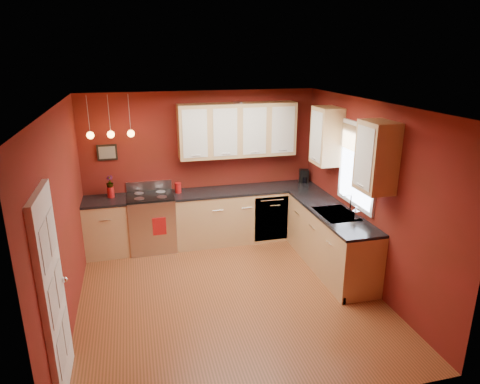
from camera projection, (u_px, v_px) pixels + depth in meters
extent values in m
plane|color=brown|center=(229.00, 295.00, 5.91)|extent=(4.20, 4.20, 0.00)
cube|color=white|center=(227.00, 105.00, 5.10)|extent=(4.00, 4.20, 0.02)
cube|color=maroon|center=(202.00, 167.00, 7.44)|extent=(4.00, 0.02, 2.60)
cube|color=maroon|center=(284.00, 291.00, 3.57)|extent=(4.00, 0.02, 2.60)
cube|color=maroon|center=(63.00, 222.00, 5.04)|extent=(0.02, 4.20, 2.60)
cube|color=maroon|center=(368.00, 195.00, 5.97)|extent=(0.02, 4.20, 2.60)
cube|color=tan|center=(107.00, 228.00, 7.04)|extent=(0.70, 0.60, 0.90)
cube|color=tan|center=(246.00, 215.00, 7.60)|extent=(2.54, 0.60, 0.90)
cube|color=tan|center=(330.00, 240.00, 6.58)|extent=(0.60, 2.10, 0.90)
cube|color=black|center=(104.00, 201.00, 6.90)|extent=(0.70, 0.62, 0.04)
cube|color=black|center=(247.00, 190.00, 7.45)|extent=(2.54, 0.62, 0.04)
cube|color=black|center=(332.00, 211.00, 6.44)|extent=(0.62, 2.10, 0.04)
cube|color=silver|center=(152.00, 223.00, 7.21)|extent=(0.76, 0.64, 0.92)
cube|color=black|center=(153.00, 229.00, 6.93)|extent=(0.55, 0.02, 0.32)
cylinder|color=silver|center=(152.00, 215.00, 6.84)|extent=(0.60, 0.02, 0.02)
cube|color=black|center=(150.00, 196.00, 7.06)|extent=(0.76, 0.60, 0.03)
cylinder|color=#949499|center=(139.00, 199.00, 6.89)|extent=(0.16, 0.16, 0.01)
cylinder|color=#949499|center=(162.00, 197.00, 6.97)|extent=(0.16, 0.16, 0.01)
cylinder|color=#949499|center=(139.00, 193.00, 7.14)|extent=(0.16, 0.16, 0.01)
cylinder|color=#949499|center=(161.00, 192.00, 7.23)|extent=(0.16, 0.16, 0.01)
cube|color=silver|center=(149.00, 186.00, 7.31)|extent=(0.76, 0.04, 0.16)
cube|color=silver|center=(271.00, 219.00, 7.42)|extent=(0.60, 0.02, 0.80)
cube|color=#949499|center=(336.00, 215.00, 6.30)|extent=(0.50, 0.70, 0.05)
cube|color=black|center=(331.00, 212.00, 6.46)|extent=(0.42, 0.30, 0.02)
cube|color=black|center=(342.00, 220.00, 6.15)|extent=(0.42, 0.30, 0.02)
cylinder|color=white|center=(351.00, 203.00, 6.30)|extent=(0.02, 0.02, 0.28)
cylinder|color=white|center=(347.00, 195.00, 6.24)|extent=(0.16, 0.02, 0.02)
cube|color=white|center=(358.00, 166.00, 6.14)|extent=(0.04, 1.02, 1.22)
cube|color=white|center=(357.00, 166.00, 6.13)|extent=(0.01, 0.90, 1.10)
cube|color=olive|center=(358.00, 140.00, 6.01)|extent=(0.02, 0.96, 0.36)
cube|color=white|center=(53.00, 295.00, 4.03)|extent=(0.06, 0.82, 2.05)
cube|color=silver|center=(45.00, 247.00, 3.69)|extent=(0.00, 0.28, 0.40)
cube|color=silver|center=(52.00, 231.00, 4.02)|extent=(0.00, 0.28, 0.40)
cube|color=silver|center=(54.00, 302.00, 3.86)|extent=(0.00, 0.28, 0.40)
cube|color=silver|center=(59.00, 283.00, 4.19)|extent=(0.00, 0.28, 0.40)
cube|color=silver|center=(62.00, 353.00, 4.03)|extent=(0.00, 0.28, 0.40)
cube|color=silver|center=(66.00, 330.00, 4.36)|extent=(0.00, 0.28, 0.40)
sphere|color=white|center=(65.00, 279.00, 4.35)|extent=(0.06, 0.06, 0.06)
cube|color=tan|center=(238.00, 130.00, 7.22)|extent=(2.00, 0.35, 0.90)
cube|color=tan|center=(349.00, 145.00, 6.03)|extent=(0.35, 1.95, 0.90)
cube|color=black|center=(107.00, 152.00, 6.95)|extent=(0.32, 0.03, 0.26)
cylinder|color=#949499|center=(88.00, 115.00, 6.40)|extent=(0.01, 0.01, 0.60)
sphere|color=#FFA53F|center=(90.00, 135.00, 6.49)|extent=(0.11, 0.11, 0.11)
cylinder|color=#949499|center=(109.00, 115.00, 6.47)|extent=(0.01, 0.01, 0.60)
sphere|color=#FFA53F|center=(111.00, 134.00, 6.56)|extent=(0.11, 0.11, 0.11)
cylinder|color=#949499|center=(129.00, 114.00, 6.54)|extent=(0.01, 0.01, 0.60)
sphere|color=#FFA53F|center=(131.00, 134.00, 6.63)|extent=(0.11, 0.11, 0.11)
cylinder|color=#AD1213|center=(178.00, 188.00, 7.21)|extent=(0.10, 0.10, 0.15)
cylinder|color=#AD1213|center=(178.00, 183.00, 7.18)|extent=(0.11, 0.11, 0.02)
cylinder|color=#AD1213|center=(111.00, 192.00, 6.97)|extent=(0.11, 0.11, 0.18)
imported|color=#AD1213|center=(110.00, 182.00, 6.92)|extent=(0.15, 0.15, 0.21)
cube|color=black|center=(304.00, 176.00, 7.78)|extent=(0.19, 0.17, 0.24)
cylinder|color=black|center=(305.00, 180.00, 7.76)|extent=(0.11, 0.11, 0.11)
imported|color=white|center=(356.00, 213.00, 6.05)|extent=(0.09, 0.10, 0.19)
cube|color=#AD1213|center=(159.00, 226.00, 6.91)|extent=(0.22, 0.01, 0.29)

